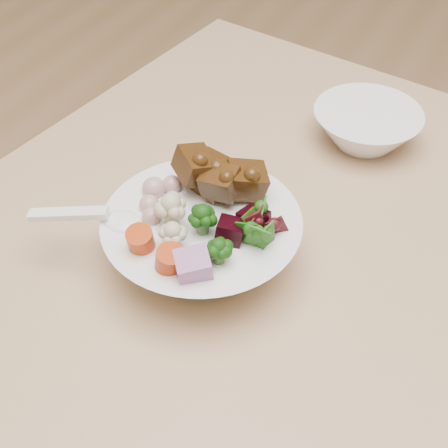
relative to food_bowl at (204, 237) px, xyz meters
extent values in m
cylinder|color=tan|center=(-0.22, 0.48, -0.40)|extent=(0.06, 0.06, 0.65)
sphere|color=black|center=(0.01, -0.02, 0.04)|extent=(0.04, 0.04, 0.04)
sphere|color=beige|center=(-0.03, -0.02, 0.04)|extent=(0.04, 0.04, 0.04)
cube|color=black|center=(0.06, 0.01, 0.04)|extent=(0.04, 0.04, 0.03)
cube|color=#9F6098|center=(0.03, -0.07, 0.04)|extent=(0.05, 0.05, 0.04)
cylinder|color=red|center=(-0.04, -0.07, 0.04)|extent=(0.04, 0.04, 0.03)
sphere|color=tan|center=(-0.06, -0.01, 0.03)|extent=(0.02, 0.02, 0.02)
ellipsoid|color=white|center=(-0.08, -0.04, 0.03)|extent=(0.06, 0.05, 0.02)
cube|color=white|center=(-0.14, -0.07, 0.03)|extent=(0.09, 0.05, 0.02)
camera|label=1|loc=(0.26, -0.44, 0.51)|focal=50.00mm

